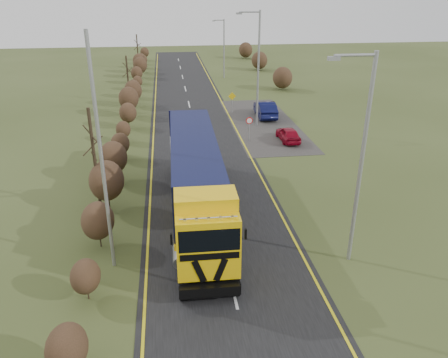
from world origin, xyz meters
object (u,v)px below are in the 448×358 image
object	(u,v)px
lorry	(196,177)
car_blue_sedan	(265,109)
car_red_hatchback	(288,134)
speed_sign	(249,125)
streetlight_near	(360,155)

from	to	relation	value
lorry	car_blue_sedan	world-z (taller)	lorry
car_red_hatchback	speed_sign	bearing A→B (deg)	-7.28
lorry	streetlight_near	size ratio (longest dim) A/B	1.60
car_blue_sedan	speed_sign	bearing A→B (deg)	69.32
car_blue_sedan	streetlight_near	xyz separation A→B (m)	(-1.53, -24.70, 4.52)
car_red_hatchback	streetlight_near	bearing A→B (deg)	82.43
car_red_hatchback	streetlight_near	size ratio (longest dim) A/B	0.36
lorry	speed_sign	size ratio (longest dim) A/B	7.37
streetlight_near	speed_sign	xyz separation A→B (m)	(-1.43, 17.54, -3.87)
car_blue_sedan	streetlight_near	distance (m)	25.15
streetlight_near	car_blue_sedan	bearing A→B (deg)	86.45
speed_sign	streetlight_near	bearing A→B (deg)	-85.33
car_red_hatchback	streetlight_near	world-z (taller)	streetlight_near
car_blue_sedan	streetlight_near	size ratio (longest dim) A/B	0.50
streetlight_near	speed_sign	distance (m)	18.02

